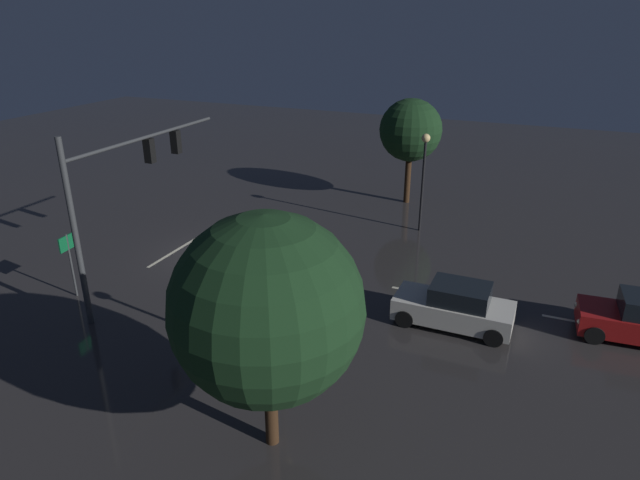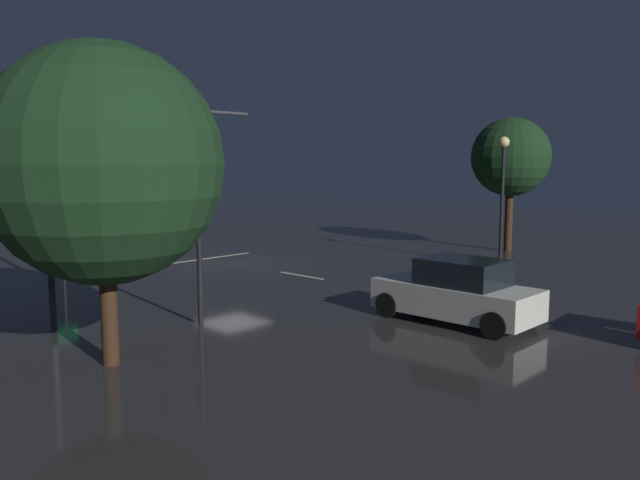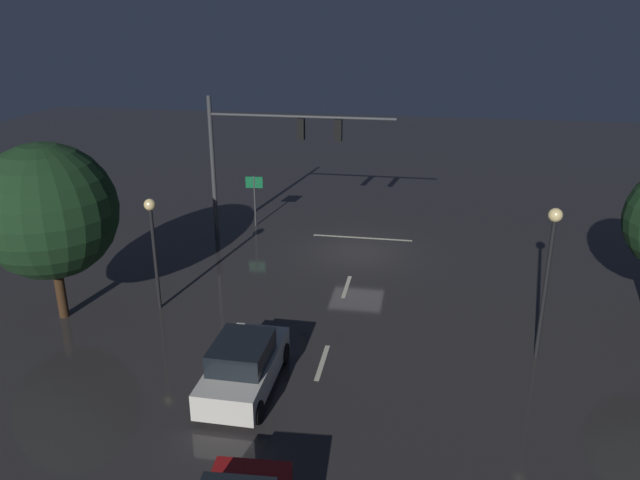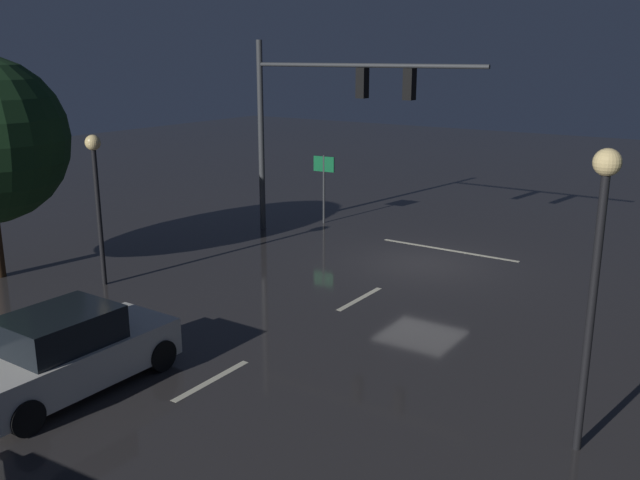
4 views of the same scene
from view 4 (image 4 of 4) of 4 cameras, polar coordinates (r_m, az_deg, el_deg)
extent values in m
plane|color=#2D2B2B|center=(22.65, 8.52, -1.96)|extent=(80.00, 80.00, 0.00)
cylinder|color=#383A3D|center=(26.38, -4.87, 8.43)|extent=(0.22, 0.22, 7.07)
cylinder|color=#383A3D|center=(23.69, 3.54, 14.17)|extent=(8.78, 0.14, 0.14)
cube|color=black|center=(23.71, 3.51, 12.79)|extent=(0.32, 0.36, 1.00)
sphere|color=red|center=(23.86, 3.77, 13.57)|extent=(0.20, 0.20, 0.20)
sphere|color=black|center=(23.87, 3.75, 12.81)|extent=(0.20, 0.20, 0.20)
sphere|color=black|center=(23.89, 3.74, 12.04)|extent=(0.20, 0.20, 0.20)
cube|color=black|center=(22.86, 7.39, 12.62)|extent=(0.32, 0.36, 1.00)
sphere|color=red|center=(23.02, 7.64, 13.42)|extent=(0.20, 0.20, 0.20)
sphere|color=black|center=(23.03, 7.61, 12.63)|extent=(0.20, 0.20, 0.20)
sphere|color=black|center=(23.05, 7.58, 11.83)|extent=(0.20, 0.20, 0.20)
cube|color=beige|center=(19.29, 3.31, -4.85)|extent=(0.16, 2.20, 0.01)
cube|color=beige|center=(14.86, -8.92, -11.36)|extent=(0.16, 2.20, 0.01)
cube|color=beige|center=(24.37, 10.54, -0.81)|extent=(5.00, 0.16, 0.01)
cube|color=silver|center=(14.98, -19.77, -9.28)|extent=(1.84, 4.32, 0.80)
cube|color=black|center=(14.60, -20.67, -6.87)|extent=(1.62, 2.11, 0.68)
cylinder|color=black|center=(16.58, -16.92, -7.69)|extent=(0.23, 0.68, 0.68)
cylinder|color=black|center=(15.38, -12.95, -9.24)|extent=(0.23, 0.68, 0.68)
cylinder|color=black|center=(13.69, -23.08, -13.32)|extent=(0.23, 0.68, 0.68)
sphere|color=#F9EFC6|center=(16.62, -15.20, -6.28)|extent=(0.20, 0.20, 0.20)
sphere|color=#F9EFC6|center=(15.70, -12.09, -7.36)|extent=(0.20, 0.20, 0.20)
cylinder|color=black|center=(12.20, 21.39, -6.06)|extent=(0.14, 0.14, 4.79)
sphere|color=#F9D88C|center=(11.57, 22.60, 5.94)|extent=(0.44, 0.44, 0.44)
cylinder|color=black|center=(20.88, -17.73, 1.71)|extent=(0.14, 0.14, 4.00)
sphere|color=#F9D88C|center=(20.51, -18.22, 7.64)|extent=(0.44, 0.44, 0.44)
cylinder|color=#383A3D|center=(27.56, 0.32, 4.20)|extent=(0.09, 0.09, 2.73)
cube|color=#0F6033|center=(27.39, 0.33, 6.28)|extent=(0.90, 0.14, 0.60)
camera|label=1|loc=(30.72, -48.59, 18.50)|focal=31.39mm
camera|label=2|loc=(26.01, -57.71, 2.90)|focal=36.02mm
camera|label=3|loc=(10.97, -112.87, 18.22)|focal=35.01mm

